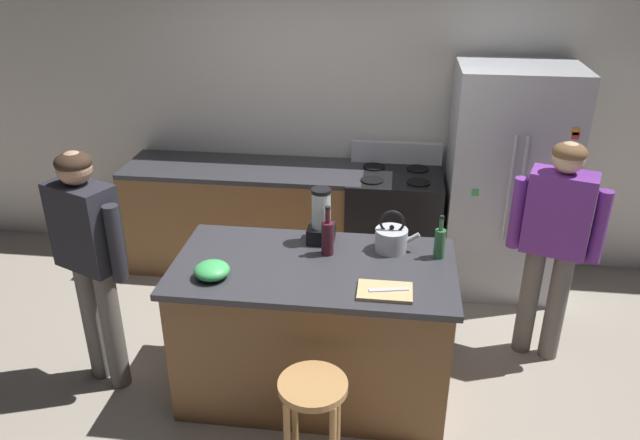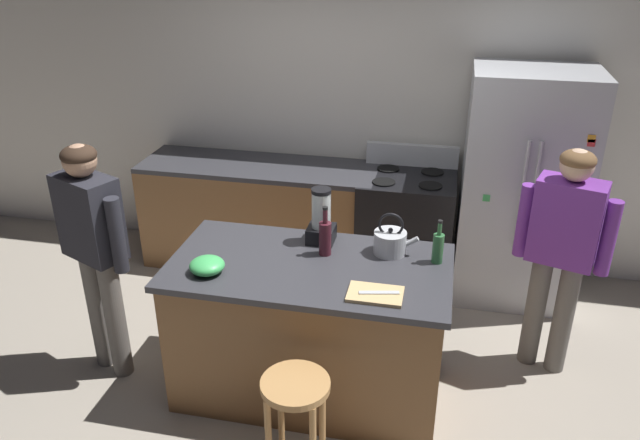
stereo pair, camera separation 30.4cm
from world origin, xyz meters
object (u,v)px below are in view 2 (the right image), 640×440
refrigerator (522,189)px  bar_stool (296,404)px  kitchen_island (310,328)px  stove_range (405,228)px  mixing_bowl (207,266)px  person_by_sink_right (562,243)px  blender_appliance (321,219)px  person_by_island_left (94,241)px  chef_knife (379,293)px  tea_kettle (390,241)px  cutting_board (375,294)px  bottle_wine (325,237)px  bottle_olive_oil (438,247)px

refrigerator → bar_stool: refrigerator is taller
kitchen_island → stove_range: 1.59m
mixing_bowl → bar_stool: bearing=-37.7°
person_by_sink_right → blender_appliance: (-1.49, -0.26, 0.13)m
refrigerator → person_by_sink_right: 0.95m
stove_range → person_by_sink_right: 1.49m
bar_stool → mixing_bowl: bearing=142.3°
person_by_sink_right → blender_appliance: bearing=-170.0°
refrigerator → blender_appliance: refrigerator is taller
refrigerator → person_by_island_left: size_ratio=1.14×
refrigerator → mixing_bowl: (-1.88, -1.72, 0.06)m
chef_knife → person_by_sink_right: bearing=26.3°
person_by_island_left → tea_kettle: person_by_island_left is taller
kitchen_island → cutting_board: (0.43, -0.26, 0.47)m
person_by_island_left → mixing_bowl: size_ratio=7.81×
kitchen_island → cutting_board: cutting_board is taller
bottle_wine → mixing_bowl: 0.72m
bar_stool → mixing_bowl: mixing_bowl is taller
blender_appliance → refrigerator: bearing=42.2°
person_by_island_left → cutting_board: bearing=-5.9°
mixing_bowl → tea_kettle: 1.10m
person_by_sink_right → bottle_olive_oil: bearing=-153.1°
refrigerator → person_by_sink_right: (0.17, -0.93, 0.03)m
kitchen_island → blender_appliance: size_ratio=4.69×
kitchen_island → stove_range: bearing=73.3°
stove_range → cutting_board: size_ratio=3.68×
refrigerator → tea_kettle: size_ratio=6.63×
cutting_board → bottle_olive_oil: bearing=55.3°
tea_kettle → refrigerator: bearing=55.2°
stove_range → cutting_board: 1.85m
bar_stool → bottle_olive_oil: (0.65, 0.90, 0.52)m
mixing_bowl → cutting_board: size_ratio=0.68×
stove_range → bottle_wine: size_ratio=3.49×
person_by_sink_right → bar_stool: (-1.41, -1.29, -0.44)m
refrigerator → bottle_wine: bearing=-132.8°
kitchen_island → tea_kettle: tea_kettle is taller
mixing_bowl → chef_knife: 1.00m
person_by_island_left → mixing_bowl: 0.81m
kitchen_island → bar_stool: 0.73m
refrigerator → blender_appliance: size_ratio=5.11×
bar_stool → tea_kettle: 1.14m
refrigerator → chef_knife: refrigerator is taller
person_by_island_left → person_by_sink_right: bearing=12.8°
person_by_island_left → cutting_board: person_by_island_left is taller
blender_appliance → cutting_board: size_ratio=1.19×
blender_appliance → person_by_sink_right: bearing=10.0°
blender_appliance → chef_knife: size_ratio=1.62×
bar_stool → cutting_board: 0.71m
bar_stool → bottle_wine: 1.01m
mixing_bowl → chef_knife: bearing=-2.5°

